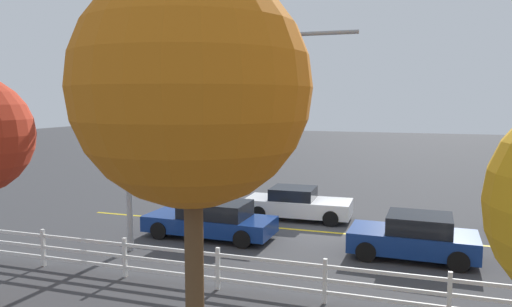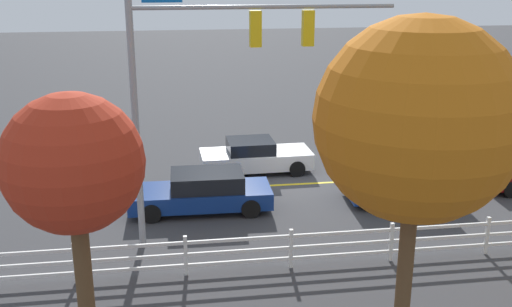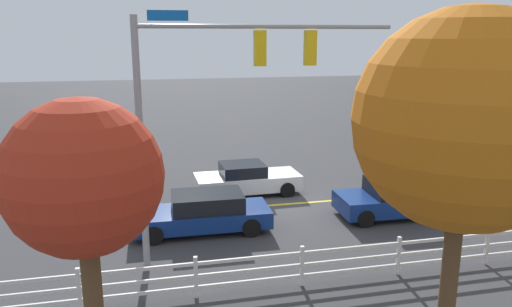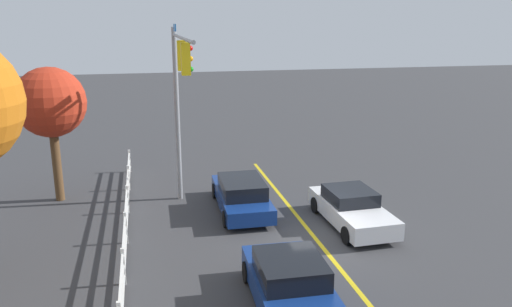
{
  "view_description": "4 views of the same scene",
  "coord_description": "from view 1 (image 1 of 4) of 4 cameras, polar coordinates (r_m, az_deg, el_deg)",
  "views": [
    {
      "loc": [
        -3.59,
        18.09,
        5.07
      ],
      "look_at": [
        1.73,
        2.09,
        3.2
      ],
      "focal_mm": 33.95,
      "sensor_mm": 36.0,
      "label": 1
    },
    {
      "loc": [
        4.47,
        21.23,
        8.0
      ],
      "look_at": [
        1.81,
        3.12,
        2.3
      ],
      "focal_mm": 42.12,
      "sensor_mm": 36.0,
      "label": 2
    },
    {
      "loc": [
        5.33,
        18.36,
        6.72
      ],
      "look_at": [
        1.63,
        2.21,
        2.74
      ],
      "focal_mm": 34.81,
      "sensor_mm": 36.0,
      "label": 3
    },
    {
      "loc": [
        -15.28,
        5.7,
        7.5
      ],
      "look_at": [
        0.76,
        2.04,
        3.11
      ],
      "focal_mm": 35.18,
      "sensor_mm": 36.0,
      "label": 4
    }
  ],
  "objects": [
    {
      "name": "ground_plane",
      "position": [
        19.13,
        7.0,
        -9.08
      ],
      "size": [
        120.0,
        120.0,
        0.0
      ],
      "primitive_type": "plane",
      "color": "#38383A"
    },
    {
      "name": "lane_center_stripe",
      "position": [
        18.79,
        19.22,
        -9.66
      ],
      "size": [
        28.0,
        0.16,
        0.01
      ],
      "primitive_type": "cube",
      "color": "gold",
      "rests_on": "ground_plane"
    },
    {
      "name": "signal_assembly",
      "position": [
        15.43,
        -8.46,
        6.66
      ],
      "size": [
        7.55,
        0.38,
        7.36
      ],
      "color": "gray",
      "rests_on": "ground_plane"
    },
    {
      "name": "car_0",
      "position": [
        18.1,
        -5.28,
        -7.76
      ],
      "size": [
        4.84,
        2.01,
        1.37
      ],
      "rotation": [
        0.0,
        0.0,
        -0.02
      ],
      "color": "navy",
      "rests_on": "ground_plane"
    },
    {
      "name": "car_3",
      "position": [
        16.54,
        18.14,
        -9.32
      ],
      "size": [
        4.02,
        2.11,
        1.43
      ],
      "rotation": [
        0.0,
        0.0,
        -0.03
      ],
      "color": "navy",
      "rests_on": "ground_plane"
    },
    {
      "name": "car_4",
      "position": [
        20.85,
        4.88,
        -5.93
      ],
      "size": [
        4.5,
        2.01,
        1.35
      ],
      "rotation": [
        0.0,
        0.0,
        3.17
      ],
      "color": "silver",
      "rests_on": "ground_plane"
    },
    {
      "name": "white_rail_fence",
      "position": [
        12.42,
        14.93,
        -14.97
      ],
      "size": [
        26.1,
        0.1,
        1.15
      ],
      "color": "white",
      "rests_on": "ground_plane"
    },
    {
      "name": "tree_3",
      "position": [
        8.0,
        -7.58,
        7.55
      ],
      "size": [
        3.93,
        3.93,
        7.23
      ],
      "color": "brown",
      "rests_on": "ground_plane"
    }
  ]
}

